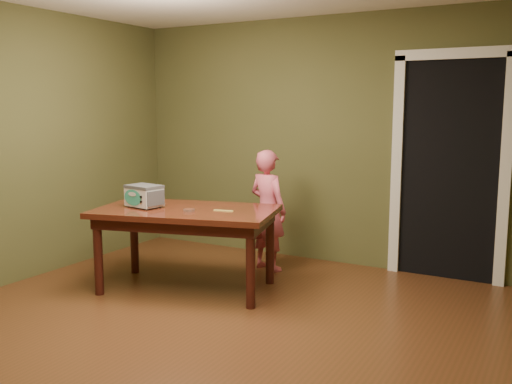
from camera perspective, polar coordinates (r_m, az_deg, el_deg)
floor at (r=4.26m, az=-6.91°, el=-14.55°), size 5.00×5.00×0.00m
room_shell at (r=3.92m, az=-7.36°, el=9.09°), size 4.52×5.02×2.61m
doorway at (r=6.05m, az=19.26°, el=2.30°), size 1.10×0.66×2.25m
dining_table at (r=5.21m, az=-7.00°, el=-2.74°), size 1.78×1.27×0.75m
toy_oven at (r=5.31m, az=-11.14°, el=-0.32°), size 0.36×0.27×0.20m
baking_pan at (r=5.05m, az=-6.71°, el=-1.81°), size 0.10×0.10×0.02m
spatula at (r=5.04m, az=-3.27°, el=-1.87°), size 0.18×0.06×0.01m
child at (r=5.80m, az=1.20°, el=-1.84°), size 0.51×0.40×1.24m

